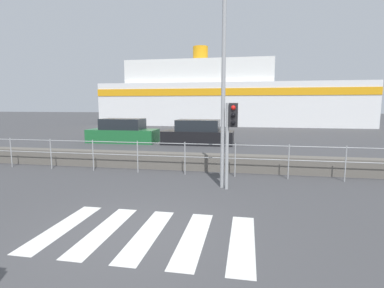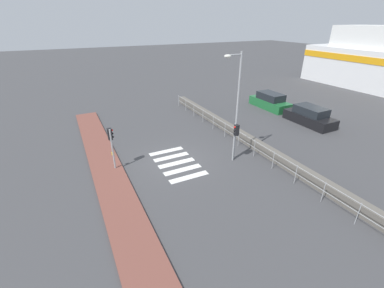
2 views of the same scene
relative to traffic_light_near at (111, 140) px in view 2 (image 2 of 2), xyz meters
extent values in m
plane|color=#424244|center=(0.73, 3.62, -1.91)|extent=(160.00, 160.00, 0.00)
cube|color=brown|center=(0.73, -0.48, -1.85)|extent=(24.00, 1.80, 0.12)
cube|color=silver|center=(-0.77, 3.62, -1.90)|extent=(0.45, 2.40, 0.01)
cube|color=silver|center=(0.13, 3.62, -1.90)|extent=(0.45, 2.40, 0.01)
cube|color=silver|center=(1.03, 3.62, -1.90)|extent=(0.45, 2.40, 0.01)
cube|color=silver|center=(1.93, 3.62, -1.90)|extent=(0.45, 2.40, 0.01)
cube|color=silver|center=(2.83, 3.62, -1.90)|extent=(0.45, 2.40, 0.01)
cube|color=#605B54|center=(0.73, 9.42, -1.60)|extent=(23.41, 0.55, 0.61)
cylinder|color=#9EA0A3|center=(0.73, 8.55, -0.80)|extent=(21.07, 0.03, 0.03)
cylinder|color=#9EA0A3|center=(0.73, 8.55, -1.27)|extent=(21.07, 0.03, 0.03)
cylinder|color=#9EA0A3|center=(-9.80, 8.55, -1.32)|extent=(0.04, 0.04, 1.16)
cylinder|color=#9EA0A3|center=(-8.04, 8.55, -1.32)|extent=(0.04, 0.04, 1.16)
cylinder|color=#9EA0A3|center=(-6.29, 8.55, -1.32)|extent=(0.04, 0.04, 1.16)
cylinder|color=#9EA0A3|center=(-4.53, 8.55, -1.32)|extent=(0.04, 0.04, 1.16)
cylinder|color=#9EA0A3|center=(-2.78, 8.55, -1.32)|extent=(0.04, 0.04, 1.16)
cylinder|color=#9EA0A3|center=(-1.02, 8.55, -1.32)|extent=(0.04, 0.04, 1.16)
cylinder|color=#9EA0A3|center=(0.73, 8.55, -1.32)|extent=(0.04, 0.04, 1.16)
cylinder|color=#9EA0A3|center=(2.49, 8.55, -1.32)|extent=(0.04, 0.04, 1.16)
cylinder|color=#9EA0A3|center=(4.25, 8.55, -1.32)|extent=(0.04, 0.04, 1.16)
cylinder|color=#9EA0A3|center=(6.00, 8.55, -1.32)|extent=(0.04, 0.04, 1.16)
cylinder|color=#9EA0A3|center=(7.76, 8.55, -1.32)|extent=(0.04, 0.04, 1.16)
cylinder|color=#9EA0A3|center=(9.51, 8.55, -1.32)|extent=(0.04, 0.04, 1.16)
cylinder|color=#9EA0A3|center=(0.11, -0.01, -0.59)|extent=(0.10, 0.10, 2.63)
cube|color=black|center=(-0.06, -0.01, 0.39)|extent=(0.24, 0.24, 0.68)
sphere|color=red|center=(-0.06, 0.13, 0.60)|extent=(0.13, 0.13, 0.13)
sphere|color=black|center=(-0.06, 0.13, 0.39)|extent=(0.13, 0.13, 0.13)
sphere|color=black|center=(-0.06, 0.13, 0.18)|extent=(0.13, 0.13, 0.13)
cube|color=yellow|center=(0.00, -0.01, -0.86)|extent=(0.10, 0.14, 0.18)
cylinder|color=#9EA0A3|center=(2.31, 6.99, -0.65)|extent=(0.10, 0.10, 2.51)
cube|color=black|center=(2.48, 6.99, 0.27)|extent=(0.24, 0.24, 0.68)
sphere|color=red|center=(2.48, 6.85, 0.48)|extent=(0.13, 0.13, 0.13)
sphere|color=black|center=(2.48, 6.85, 0.27)|extent=(0.13, 0.13, 0.13)
sphere|color=black|center=(2.48, 6.85, 0.06)|extent=(0.13, 0.13, 0.13)
cylinder|color=#9EA0A3|center=(2.17, 7.15, 1.41)|extent=(0.12, 0.12, 6.64)
cylinder|color=#9EA0A3|center=(2.17, 6.70, 4.58)|extent=(0.07, 0.90, 0.07)
ellipsoid|color=silver|center=(2.17, 6.25, 4.53)|extent=(0.32, 0.42, 0.19)
cube|color=#1E6633|center=(-5.10, 16.66, -1.48)|extent=(4.46, 1.78, 0.85)
cube|color=#1E2328|center=(-5.10, 16.66, -0.71)|extent=(2.68, 1.56, 0.70)
cube|color=black|center=(-0.14, 16.66, -1.49)|extent=(4.36, 1.85, 0.84)
cube|color=#1E2328|center=(-0.14, 16.66, -0.73)|extent=(2.62, 1.62, 0.68)
camera|label=1|loc=(2.88, -1.61, 0.58)|focal=28.00mm
camera|label=2|loc=(14.06, -1.80, 6.28)|focal=24.00mm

